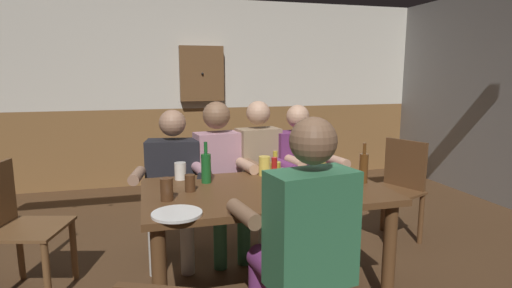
# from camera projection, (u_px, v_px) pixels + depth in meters

# --- Properties ---
(ground_plane) EXTENTS (7.35, 7.35, 0.00)m
(ground_plane) POSITION_uv_depth(u_px,v_px,m) (257.00, 280.00, 2.92)
(ground_plane) COLOR #4C331E
(back_wall_upper) EXTENTS (6.12, 0.12, 1.40)m
(back_wall_upper) POSITION_uv_depth(u_px,v_px,m) (199.00, 54.00, 5.36)
(back_wall_upper) COLOR beige
(back_wall_wainscot) EXTENTS (6.12, 0.12, 1.00)m
(back_wall_wainscot) POSITION_uv_depth(u_px,v_px,m) (201.00, 145.00, 5.56)
(back_wall_wainscot) COLOR brown
(back_wall_wainscot) RESTS_ON ground_plane
(dining_table) EXTENTS (1.54, 0.93, 0.72)m
(dining_table) POSITION_uv_depth(u_px,v_px,m) (264.00, 204.00, 2.65)
(dining_table) COLOR brown
(dining_table) RESTS_ON ground_plane
(person_0) EXTENTS (0.59, 0.59, 1.18)m
(person_0) POSITION_uv_depth(u_px,v_px,m) (173.00, 178.00, 3.17)
(person_0) COLOR black
(person_0) RESTS_ON ground_plane
(person_1) EXTENTS (0.52, 0.55, 1.23)m
(person_1) POSITION_uv_depth(u_px,v_px,m) (220.00, 172.00, 3.25)
(person_1) COLOR #B78493
(person_1) RESTS_ON ground_plane
(person_2) EXTENTS (0.52, 0.54, 1.23)m
(person_2) POSITION_uv_depth(u_px,v_px,m) (262.00, 171.00, 3.34)
(person_2) COLOR #997F60
(person_2) RESTS_ON ground_plane
(person_3) EXTENTS (0.58, 0.56, 1.19)m
(person_3) POSITION_uv_depth(u_px,v_px,m) (302.00, 170.00, 3.44)
(person_3) COLOR #6B2D66
(person_3) RESTS_ON ground_plane
(person_4) EXTENTS (0.59, 0.57, 1.26)m
(person_4) POSITION_uv_depth(u_px,v_px,m) (303.00, 232.00, 1.97)
(person_4) COLOR #33724C
(person_4) RESTS_ON ground_plane
(chair_empty_near_left) EXTENTS (0.54, 0.54, 0.88)m
(chair_empty_near_left) POSITION_uv_depth(u_px,v_px,m) (17.00, 225.00, 2.67)
(chair_empty_near_left) COLOR brown
(chair_empty_near_left) RESTS_ON ground_plane
(chair_empty_far_end) EXTENTS (0.57, 0.57, 0.88)m
(chair_empty_far_end) POSITION_uv_depth(u_px,v_px,m) (396.00, 187.00, 3.55)
(chair_empty_far_end) COLOR brown
(chair_empty_far_end) RESTS_ON ground_plane
(table_candle) EXTENTS (0.04, 0.04, 0.08)m
(table_candle) POSITION_uv_depth(u_px,v_px,m) (346.00, 174.00, 2.85)
(table_candle) COLOR #F9E08C
(table_candle) RESTS_ON dining_table
(condiment_caddy) EXTENTS (0.14, 0.10, 0.05)m
(condiment_caddy) POSITION_uv_depth(u_px,v_px,m) (306.00, 179.00, 2.78)
(condiment_caddy) COLOR #B2B7BC
(condiment_caddy) RESTS_ON dining_table
(plate_0) EXTENTS (0.25, 0.25, 0.01)m
(plate_0) POSITION_uv_depth(u_px,v_px,m) (289.00, 172.00, 3.03)
(plate_0) COLOR white
(plate_0) RESTS_ON dining_table
(plate_1) EXTENTS (0.27, 0.27, 0.01)m
(plate_1) POSITION_uv_depth(u_px,v_px,m) (177.00, 214.00, 2.13)
(plate_1) COLOR white
(plate_1) RESTS_ON dining_table
(bottle_0) EXTENTS (0.07, 0.07, 0.28)m
(bottle_0) POSITION_uv_depth(u_px,v_px,m) (206.00, 167.00, 2.75)
(bottle_0) COLOR #195923
(bottle_0) RESTS_ON dining_table
(bottle_1) EXTENTS (0.07, 0.07, 0.27)m
(bottle_1) POSITION_uv_depth(u_px,v_px,m) (274.00, 185.00, 2.30)
(bottle_1) COLOR red
(bottle_1) RESTS_ON dining_table
(bottle_2) EXTENTS (0.06, 0.06, 0.25)m
(bottle_2) POSITION_uv_depth(u_px,v_px,m) (275.00, 174.00, 2.61)
(bottle_2) COLOR gold
(bottle_2) RESTS_ON dining_table
(bottle_3) EXTENTS (0.06, 0.06, 0.27)m
(bottle_3) POSITION_uv_depth(u_px,v_px,m) (364.00, 167.00, 2.75)
(bottle_3) COLOR #593314
(bottle_3) RESTS_ON dining_table
(pint_glass_0) EXTENTS (0.08, 0.08, 0.14)m
(pint_glass_0) POSITION_uv_depth(u_px,v_px,m) (264.00, 166.00, 2.95)
(pint_glass_0) COLOR #E5C64C
(pint_glass_0) RESTS_ON dining_table
(pint_glass_1) EXTENTS (0.06, 0.06, 0.15)m
(pint_glass_1) POSITION_uv_depth(u_px,v_px,m) (276.00, 173.00, 2.71)
(pint_glass_1) COLOR #E5C64C
(pint_glass_1) RESTS_ON dining_table
(pint_glass_2) EXTENTS (0.08, 0.08, 0.12)m
(pint_glass_2) POSITION_uv_depth(u_px,v_px,m) (180.00, 171.00, 2.84)
(pint_glass_2) COLOR white
(pint_glass_2) RESTS_ON dining_table
(pint_glass_3) EXTENTS (0.07, 0.07, 0.15)m
(pint_glass_3) POSITION_uv_depth(u_px,v_px,m) (320.00, 166.00, 2.91)
(pint_glass_3) COLOR #E5C64C
(pint_glass_3) RESTS_ON dining_table
(pint_glass_4) EXTENTS (0.07, 0.07, 0.11)m
(pint_glass_4) POSITION_uv_depth(u_px,v_px,m) (190.00, 183.00, 2.55)
(pint_glass_4) COLOR #4C2D19
(pint_glass_4) RESTS_ON dining_table
(pint_glass_5) EXTENTS (0.07, 0.07, 0.13)m
(pint_glass_5) POSITION_uv_depth(u_px,v_px,m) (167.00, 189.00, 2.37)
(pint_glass_5) COLOR #4C2D19
(pint_glass_5) RESTS_ON dining_table
(wall_dart_cabinet) EXTENTS (0.56, 0.15, 0.70)m
(wall_dart_cabinet) POSITION_uv_depth(u_px,v_px,m) (202.00, 74.00, 5.28)
(wall_dart_cabinet) COLOR brown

